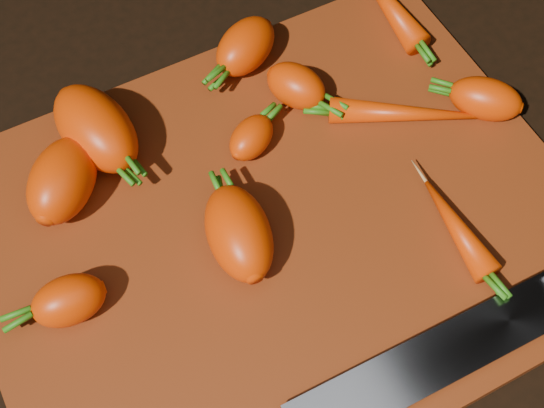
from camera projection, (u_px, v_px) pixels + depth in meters
name	position (u px, v px, depth m)	size (l,w,h in m)	color
ground	(277.00, 233.00, 0.65)	(2.00, 2.00, 0.01)	black
cutting_board	(277.00, 227.00, 0.64)	(0.50, 0.40, 0.01)	maroon
carrot_0	(62.00, 180.00, 0.63)	(0.08, 0.05, 0.05)	#E63903
carrot_1	(69.00, 301.00, 0.58)	(0.06, 0.04, 0.04)	#E63903
carrot_2	(96.00, 128.00, 0.65)	(0.10, 0.06, 0.06)	#E63903
carrot_3	(239.00, 233.00, 0.60)	(0.09, 0.05, 0.05)	#E63903
carrot_4	(246.00, 46.00, 0.71)	(0.07, 0.04, 0.04)	#E63903
carrot_5	(251.00, 138.00, 0.66)	(0.05, 0.03, 0.03)	#E63903
carrot_6	(485.00, 99.00, 0.68)	(0.07, 0.04, 0.04)	#E63903
carrot_7	(385.00, 0.00, 0.75)	(0.13, 0.03, 0.03)	#E63903
carrot_8	(407.00, 113.00, 0.68)	(0.14, 0.02, 0.02)	#E63903
carrot_9	(456.00, 227.00, 0.62)	(0.10, 0.02, 0.02)	#E63903
carrot_10	(296.00, 86.00, 0.69)	(0.06, 0.04, 0.04)	#E63903
knife	(459.00, 347.00, 0.57)	(0.38, 0.05, 0.02)	gray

